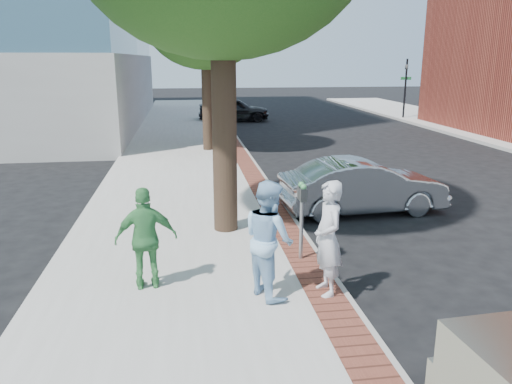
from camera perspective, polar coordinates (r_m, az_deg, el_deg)
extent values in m
plane|color=black|center=(9.47, 1.20, -8.63)|extent=(120.00, 120.00, 0.00)
cube|color=#9E9991|center=(16.97, -8.20, 2.18)|extent=(5.00, 60.00, 0.15)
cube|color=brown|center=(17.08, -0.80, 2.69)|extent=(0.60, 60.00, 0.01)
cube|color=gray|center=(17.15, 0.36, 2.46)|extent=(0.10, 60.00, 0.15)
cylinder|color=black|center=(30.70, -3.84, 11.42)|extent=(0.12, 0.12, 3.80)
imported|color=black|center=(30.65, -3.88, 13.47)|extent=(0.18, 0.15, 0.90)
cube|color=#1E7238|center=(30.67, -3.86, 12.72)|extent=(0.70, 0.03, 0.18)
cylinder|color=black|center=(33.63, 16.67, 11.14)|extent=(0.12, 0.12, 3.80)
imported|color=black|center=(33.59, 16.82, 13.01)|extent=(0.18, 0.15, 0.90)
cube|color=#1E7238|center=(33.60, 16.77, 12.33)|extent=(0.70, 0.03, 0.18)
cylinder|color=black|center=(10.59, -3.63, 7.13)|extent=(0.52, 0.52, 4.40)
cylinder|color=black|center=(20.65, -5.62, 10.14)|extent=(0.40, 0.40, 3.85)
ellipsoid|color=#174814|center=(20.63, -5.86, 19.16)|extent=(4.80, 4.80, 3.94)
cylinder|color=gray|center=(9.30, 5.20, -4.33)|extent=(0.07, 0.07, 1.15)
cube|color=#2D3030|center=(9.01, 5.43, -0.34)|extent=(0.12, 0.14, 0.24)
cube|color=#2D3030|center=(9.18, 5.17, -0.05)|extent=(0.12, 0.14, 0.24)
sphere|color=#3F8C4C|center=(8.97, 5.46, 0.58)|extent=(0.11, 0.11, 0.11)
sphere|color=#3F8C4C|center=(9.14, 5.20, 0.86)|extent=(0.11, 0.11, 0.11)
imported|color=#B8B7BC|center=(7.90, 8.24, -5.28)|extent=(0.50, 0.71, 1.85)
imported|color=#95C2E6|center=(7.80, 1.47, -5.35)|extent=(0.99, 1.10, 1.87)
imported|color=#408D4A|center=(8.24, -12.44, -5.21)|extent=(1.03, 0.51, 1.69)
imported|color=#A5A7AC|center=(12.84, 12.13, 0.63)|extent=(4.24, 1.75, 1.37)
imported|color=black|center=(31.55, -2.56, 9.43)|extent=(4.43, 1.90, 1.49)
cube|color=black|center=(5.81, 26.21, -16.20)|extent=(1.42, 0.12, 0.36)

